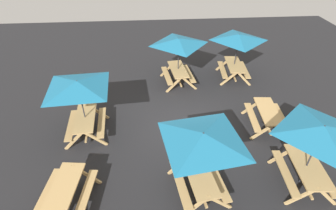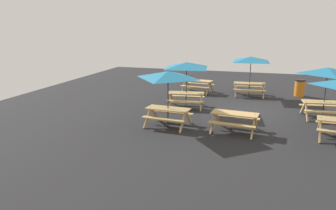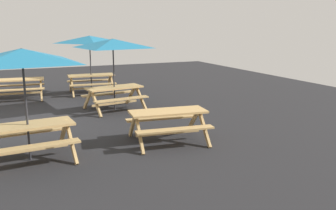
{
  "view_description": "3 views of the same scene",
  "coord_description": "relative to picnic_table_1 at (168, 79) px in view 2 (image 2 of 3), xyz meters",
  "views": [
    {
      "loc": [
        7.9,
        -1.1,
        6.75
      ],
      "look_at": [
        -0.19,
        -0.47,
        0.9
      ],
      "focal_mm": 28.0,
      "sensor_mm": 36.0,
      "label": 1
    },
    {
      "loc": [
        -0.83,
        15.9,
        4.2
      ],
      "look_at": [
        3.0,
        3.41,
        0.9
      ],
      "focal_mm": 35.0,
      "sensor_mm": 36.0,
      "label": 2
    },
    {
      "loc": [
        -0.25,
        -11.42,
        2.78
      ],
      "look_at": [
        3.25,
        -3.6,
        0.9
      ],
      "focal_mm": 40.0,
      "sensor_mm": 36.0,
      "label": 3
    }
  ],
  "objects": [
    {
      "name": "picnic_table_6",
      "position": [
        0.03,
        -3.22,
        0.0
      ],
      "size": [
        2.8,
        2.8,
        2.34
      ],
      "rotation": [
        0.0,
        0.0,
        0.14
      ],
      "color": "tan",
      "rests_on": "ground"
    },
    {
      "name": "picnic_table_2",
      "position": [
        0.24,
        -7.01,
        -1.43
      ],
      "size": [
        1.95,
        1.71,
        0.81
      ],
      "rotation": [
        0.0,
        0.0,
        -0.12
      ],
      "color": "tan",
      "rests_on": "ground"
    },
    {
      "name": "picnic_table_1",
      "position": [
        0.0,
        0.0,
        0.0
      ],
      "size": [
        2.16,
        2.16,
        2.34
      ],
      "rotation": [
        0.0,
        0.0,
        -0.08
      ],
      "color": "tan",
      "rests_on": "ground"
    },
    {
      "name": "ground_plane",
      "position": [
        -3.0,
        -3.41,
        -1.99
      ],
      "size": [
        26.47,
        26.47,
        0.0
      ],
      "primitive_type": "plane",
      "color": "#232326",
      "rests_on": "ground"
    },
    {
      "name": "picnic_table_5",
      "position": [
        -6.34,
        -3.14,
        0.0
      ],
      "size": [
        2.22,
        2.22,
        2.34
      ],
      "rotation": [
        0.0,
        0.0,
        0.12
      ],
      "color": "tan",
      "rests_on": "ground"
    },
    {
      "name": "trash_bin_orange",
      "position": [
        -5.69,
        -7.75,
        -1.49
      ],
      "size": [
        0.59,
        0.59,
        0.98
      ],
      "color": "orange",
      "rests_on": "ground"
    },
    {
      "name": "picnic_table_3",
      "position": [
        -2.87,
        -6.96,
        0.0
      ],
      "size": [
        2.82,
        2.82,
        2.34
      ],
      "rotation": [
        0.0,
        0.0,
        0.08
      ],
      "color": "tan",
      "rests_on": "ground"
    },
    {
      "name": "picnic_table_4",
      "position": [
        -2.72,
        -0.07,
        -1.43
      ],
      "size": [
        1.93,
        1.68,
        0.81
      ],
      "rotation": [
        0.0,
        0.0,
        -0.1
      ],
      "color": "tan",
      "rests_on": "ground"
    }
  ]
}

